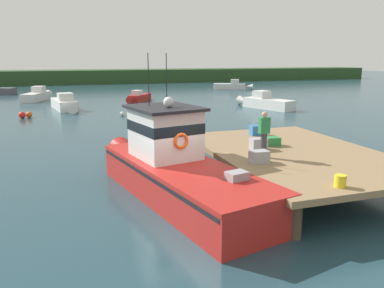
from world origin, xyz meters
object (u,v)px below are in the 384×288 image
crate_stack_near_edge (257,130)px  moored_boat_outer_mooring (65,104)px  deckhand_by_the_boat (264,133)px  crate_single_far (258,144)px  crate_stack_mid_dock (272,141)px  moored_boat_near_channel (232,86)px  crate_single_by_cleat (259,157)px  bait_bucket (340,181)px  mooring_buoy_channel_marker (122,114)px  mooring_buoy_outer (187,110)px  moored_boat_mid_harbor (38,95)px  mooring_buoy_inshore (22,115)px  main_fishing_boat (174,166)px  mooring_buoy_spare_mooring (29,115)px  moored_boat_far_right (138,97)px  moored_boat_far_left (265,102)px

crate_stack_near_edge → moored_boat_outer_mooring: (-8.36, 21.04, -0.89)m
deckhand_by_the_boat → crate_single_far: bearing=70.4°
crate_stack_mid_dock → moored_boat_near_channel: crate_stack_mid_dock is taller
crate_single_by_cleat → bait_bucket: 3.02m
mooring_buoy_channel_marker → mooring_buoy_outer: 5.70m
crate_stack_near_edge → moored_boat_outer_mooring: bearing=111.7°
moored_boat_mid_harbor → mooring_buoy_inshore: size_ratio=11.66×
main_fishing_boat → crate_stack_near_edge: main_fishing_boat is taller
crate_stack_mid_dock → mooring_buoy_inshore: bearing=120.5°
crate_single_by_cleat → moored_boat_outer_mooring: (-6.24, 25.23, -0.87)m
moored_boat_near_channel → mooring_buoy_inshore: bearing=-143.2°
main_fishing_boat → crate_single_far: main_fishing_boat is taller
mooring_buoy_spare_mooring → crate_single_by_cleat: bearing=-67.1°
crate_stack_mid_dock → moored_boat_far_right: 28.14m
moored_boat_far_left → moored_boat_far_right: size_ratio=1.44×
moored_boat_mid_harbor → main_fishing_boat: bearing=-79.1°
main_fishing_boat → moored_boat_far_left: size_ratio=1.57×
bait_bucket → mooring_buoy_channel_marker: (-2.77, 22.66, -1.19)m
main_fishing_boat → mooring_buoy_inshore: (-6.78, 19.91, -0.75)m
crate_single_far → mooring_buoy_inshore: size_ratio=1.16×
mooring_buoy_outer → mooring_buoy_channel_marker: bearing=-174.7°
moored_boat_far_left → moored_boat_outer_mooring: moored_boat_far_left is taller
deckhand_by_the_boat → crate_stack_mid_dock: bearing=51.1°
moored_boat_far_left → mooring_buoy_outer: moored_boat_far_left is taller
crate_single_by_cleat → mooring_buoy_outer: size_ratio=1.63×
main_fishing_boat → moored_boat_mid_harbor: 34.13m
bait_bucket → deckhand_by_the_boat: size_ratio=0.21×
deckhand_by_the_boat → moored_boat_mid_harbor: size_ratio=0.27×
crate_stack_near_edge → mooring_buoy_spare_mooring: crate_stack_near_edge is taller
crate_stack_mid_dock → crate_single_far: bearing=-153.3°
crate_single_by_cleat → bait_bucket: bearing=-71.9°
bait_bucket → moored_boat_outer_mooring: 29.01m
crate_stack_mid_dock → main_fishing_boat: bearing=-167.0°
crate_stack_near_edge → deckhand_by_the_boat: deckhand_by_the_boat is taller
main_fishing_boat → moored_boat_near_channel: bearing=63.3°
mooring_buoy_outer → crate_stack_near_edge: bearing=-96.1°
bait_bucket → mooring_buoy_spare_mooring: size_ratio=0.70×
bait_bucket → moored_boat_mid_harbor: bearing=105.0°
mooring_buoy_spare_mooring → moored_boat_far_right: bearing=41.0°
crate_single_by_cleat → moored_boat_far_right: bearing=87.4°
moored_boat_mid_harbor → moored_boat_near_channel: bearing=13.8°
crate_stack_near_edge → moored_boat_far_right: size_ratio=0.14×
crate_single_far → crate_stack_mid_dock: bearing=26.7°
main_fishing_boat → moored_boat_mid_harbor: size_ratio=1.65×
moored_boat_far_left → moored_boat_near_channel: 21.46m
deckhand_by_the_boat → moored_boat_far_right: (0.93, 29.63, -1.65)m
moored_boat_far_right → moored_boat_mid_harbor: moored_boat_mid_harbor is taller
crate_single_far → mooring_buoy_spare_mooring: size_ratio=1.24×
bait_bucket → moored_boat_near_channel: bearing=69.4°
crate_single_far → moored_boat_mid_harbor: 34.41m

